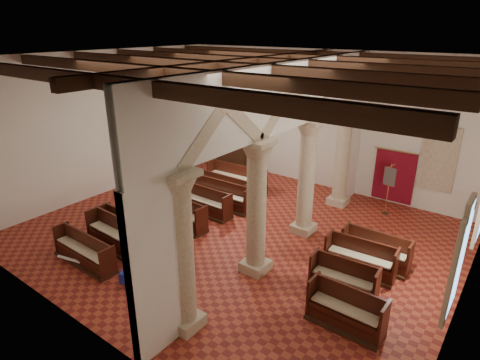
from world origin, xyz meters
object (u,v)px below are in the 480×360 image
at_px(lectern, 257,165).
at_px(processional_banner, 387,196).
at_px(aisle_pew_0, 345,315).
at_px(pipe_organ, 232,142).
at_px(nave_pew_0, 84,254).

bearing_deg(lectern, processional_banner, 13.12).
relative_size(lectern, aisle_pew_0, 0.59).
bearing_deg(pipe_organ, lectern, -0.37).
distance_m(processional_banner, nave_pew_0, 11.09).
height_order(nave_pew_0, aisle_pew_0, aisle_pew_0).
relative_size(pipe_organ, processional_banner, 2.14).
xyz_separation_m(pipe_organ, processional_banner, (8.15, -0.73, -0.62)).
bearing_deg(pipe_organ, aisle_pew_0, -39.23).
relative_size(nave_pew_0, aisle_pew_0, 1.36).
relative_size(pipe_organ, lectern, 3.96).
distance_m(pipe_organ, nave_pew_0, 10.08).
distance_m(pipe_organ, processional_banner, 8.21).
height_order(lectern, aisle_pew_0, lectern).
bearing_deg(lectern, pipe_organ, -161.04).
height_order(pipe_organ, lectern, pipe_organ).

